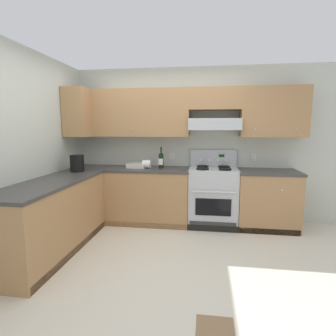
{
  "coord_description": "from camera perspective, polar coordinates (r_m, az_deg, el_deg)",
  "views": [
    {
      "loc": [
        0.65,
        -3.04,
        1.55
      ],
      "look_at": [
        0.12,
        0.7,
        1.0
      ],
      "focal_mm": 28.95,
      "sensor_mm": 36.0,
      "label": 1
    }
  ],
  "objects": [
    {
      "name": "ground_plane",
      "position": [
        3.47,
        -3.76,
        -18.26
      ],
      "size": [
        7.04,
        7.04,
        0.0
      ],
      "primitive_type": "plane",
      "color": "beige"
    },
    {
      "name": "counter_back_run",
      "position": [
        4.45,
        1.05,
        -6.0
      ],
      "size": [
        3.6,
        0.65,
        0.91
      ],
      "color": "#A87A4C",
      "rests_on": "ground_plane"
    },
    {
      "name": "bucket",
      "position": [
        4.27,
        -18.6,
        1.0
      ],
      "size": [
        0.22,
        0.22,
        0.25
      ],
      "color": "black",
      "rests_on": "counter_left_run"
    },
    {
      "name": "bowl",
      "position": [
        4.52,
        -6.56,
        0.4
      ],
      "size": [
        0.3,
        0.27,
        0.07
      ],
      "color": "beige",
      "rests_on": "counter_back_run"
    },
    {
      "name": "counter_left_run",
      "position": [
        3.74,
        -23.09,
        -9.48
      ],
      "size": [
        0.63,
        1.91,
        0.91
      ],
      "color": "#A87A4C",
      "rests_on": "ground_plane"
    },
    {
      "name": "wall_back",
      "position": [
        4.57,
        5.04,
        7.38
      ],
      "size": [
        4.68,
        0.57,
        2.55
      ],
      "color": "beige",
      "rests_on": "ground_plane"
    },
    {
      "name": "paper_towel_roll",
      "position": [
        4.42,
        -4.51,
        0.83
      ],
      "size": [
        0.13,
        0.13,
        0.13
      ],
      "color": "white",
      "rests_on": "counter_back_run"
    },
    {
      "name": "stove",
      "position": [
        4.42,
        9.42,
        -5.84
      ],
      "size": [
        0.76,
        0.62,
        1.2
      ],
      "color": "#B7BABC",
      "rests_on": "ground_plane"
    },
    {
      "name": "wine_bottle",
      "position": [
        4.39,
        -1.45,
        1.76
      ],
      "size": [
        0.08,
        0.08,
        0.35
      ],
      "color": "black",
      "rests_on": "counter_back_run"
    },
    {
      "name": "floor_accent_tile",
      "position": [
        2.49,
        9.88,
        -30.38
      ],
      "size": [
        0.3,
        0.3,
        0.01
      ],
      "primitive_type": "cube",
      "color": "olive",
      "rests_on": "ground_plane"
    },
    {
      "name": "wall_left",
      "position": [
        3.97,
        -26.4,
        4.36
      ],
      "size": [
        0.47,
        4.0,
        2.55
      ],
      "color": "beige",
      "rests_on": "ground_plane"
    }
  ]
}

